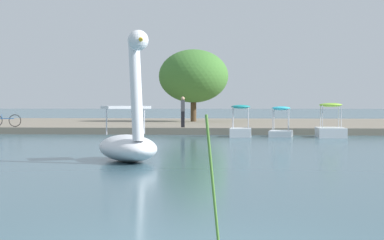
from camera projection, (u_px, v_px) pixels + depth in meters
The scene contains 8 objects.
shore_bank_far at pixel (234, 125), 47.18m from camera, with size 118.97×23.38×0.37m, color slate.
swan_boat at pixel (129, 138), 19.20m from camera, with size 2.66×3.43×3.69m.
pedal_boat_teal at pixel (241, 128), 33.66m from camera, with size 1.09×2.06×1.62m.
pedal_boat_cyan at pixel (281, 127), 33.76m from camera, with size 1.33×1.99×1.54m.
pedal_boat_lime at pixel (331, 128), 33.16m from camera, with size 1.37×2.38×1.71m.
tree_broadleaf_left at pixel (193, 76), 48.67m from camera, with size 7.14×7.21×5.28m.
person_on_path at pixel (183, 112), 36.71m from camera, with size 0.24×0.25×1.70m.
bicycle_parked at pixel (6, 121), 37.52m from camera, with size 1.73×0.25×0.71m.
Camera 1 is at (0.72, -7.32, 1.67)m, focal length 62.22 mm.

